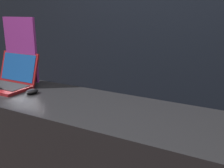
{
  "coord_description": "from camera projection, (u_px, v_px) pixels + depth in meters",
  "views": [
    {
      "loc": [
        0.68,
        -0.93,
        1.51
      ],
      "look_at": [
        0.01,
        0.29,
        1.12
      ],
      "focal_mm": 42.0,
      "sensor_mm": 36.0,
      "label": 1
    }
  ],
  "objects": [
    {
      "name": "wall_back",
      "position": [
        174.0,
        22.0,
        2.38
      ],
      "size": [
        8.0,
        0.05,
        2.8
      ],
      "color": "black",
      "rests_on": "ground_plane"
    },
    {
      "name": "laptop_front",
      "position": [
        10.0,
        79.0,
        1.9
      ],
      "size": [
        0.36,
        0.31,
        0.24
      ],
      "color": "maroon",
      "rests_on": "display_counter"
    },
    {
      "name": "mouse_front",
      "position": [
        32.0,
        91.0,
        1.76
      ],
      "size": [
        0.07,
        0.09,
        0.03
      ],
      "color": "black",
      "rests_on": "display_counter"
    },
    {
      "name": "promo_stand_front",
      "position": [
        21.0,
        52.0,
        1.96
      ],
      "size": [
        0.3,
        0.07,
        0.5
      ],
      "color": "black",
      "rests_on": "display_counter"
    }
  ]
}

